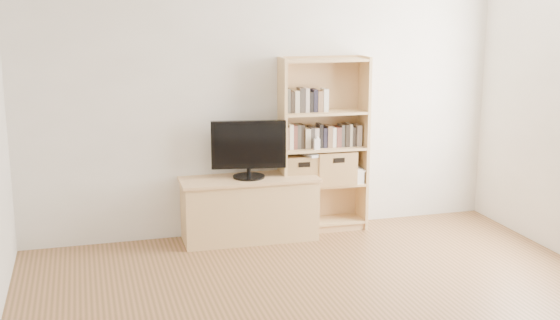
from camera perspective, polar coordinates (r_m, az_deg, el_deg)
name	(u,v)px	position (r m, az deg, el deg)	size (l,w,h in m)	color
back_wall	(266,94)	(6.46, -1.16, 5.40)	(4.50, 0.02, 2.60)	beige
tv_stand	(249,210)	(6.41, -2.52, -4.05)	(1.20, 0.45, 0.55)	tan
bookshelf	(323,145)	(6.55, 3.54, 1.21)	(0.82, 0.29, 1.64)	tan
television	(249,149)	(6.27, -2.57, 0.89)	(0.67, 0.05, 0.52)	black
books_row_mid	(323,134)	(6.55, 3.51, 2.09)	(0.87, 0.17, 0.23)	brown
books_row_upper	(304,102)	(6.45, 2.00, 4.75)	(0.35, 0.13, 0.18)	brown
baby_monitor	(317,144)	(6.44, 3.02, 1.31)	(0.05, 0.03, 0.10)	white
basket_left	(301,170)	(6.54, 1.70, -0.80)	(0.34, 0.28, 0.28)	#9B6D46
basket_right	(333,167)	(6.62, 4.36, -0.54)	(0.37, 0.31, 0.31)	#9B6D46
laptop	(320,153)	(6.53, 3.24, 0.56)	(0.32, 0.22, 0.02)	silver
magazine_stack	(351,175)	(6.70, 5.82, -1.25)	(0.18, 0.25, 0.12)	beige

